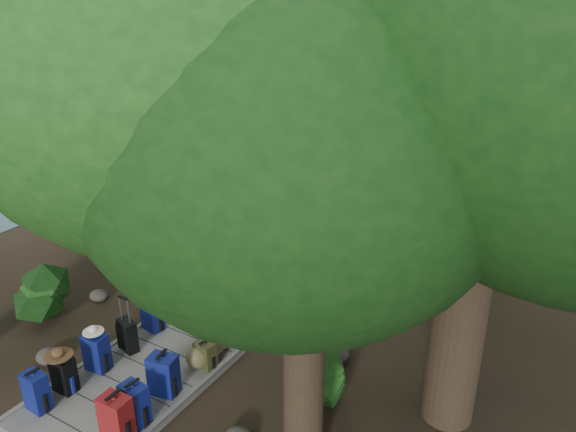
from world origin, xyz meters
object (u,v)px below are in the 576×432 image
Objects in this scene: backpack_left_a at (36,390)px; duffel_right_black at (248,317)px; backpack_left_d at (153,315)px; backpack_right_b at (135,402)px; backpack_left_b at (64,373)px; sun_lounger at (522,176)px; backpack_right_c at (163,373)px; lone_suitcase_on_sand at (408,173)px; backpack_right_d at (205,354)px; duffel_right_khaki at (209,347)px; backpack_right_a at (116,416)px; kayak at (334,139)px; suitcase_on_boardwalk at (128,335)px; backpack_left_c at (96,350)px.

duffel_right_black is (1.41, 3.22, -0.13)m from backpack_left_a.
backpack_left_d is 2.28m from backpack_right_b.
backpack_left_b is 0.37× the size of sun_lounger.
backpack_right_c is 11.18m from lone_suitcase_on_sand.
backpack_left_b reaches higher than backpack_right_d.
backpack_right_a is at bearing -89.49° from duffel_right_khaki.
kayak is 7.22m from sun_lounger.
duffel_right_black is at bearing -79.93° from lone_suitcase_on_sand.
suitcase_on_boardwalk is (0.08, -0.66, -0.00)m from backpack_left_d.
backpack_right_c is 2.05m from duffel_right_black.
backpack_right_d is (1.43, 0.91, -0.10)m from backpack_left_c.
backpack_left_c is 1.02× the size of backpack_right_b.
backpack_right_a is 12.18m from lone_suitcase_on_sand.
backpack_left_b is at bearing -125.21° from duffel_right_black.
backpack_left_d is 0.88× the size of duffel_right_black.
backpack_right_a is (1.39, -2.15, 0.09)m from backpack_left_d.
backpack_left_d is (-0.03, 1.27, -0.07)m from backpack_left_c.
backpack_left_c reaches higher than backpack_left_a.
backpack_left_c is at bearing 91.26° from backpack_left_a.
duffel_right_khaki is 0.93× the size of duffel_right_black.
backpack_right_a is 1.32× the size of suitcase_on_boardwalk.
sun_lounger reaches higher than duffel_right_khaki.
backpack_right_c is at bearing 45.03° from backpack_left_a.
backpack_right_d is (1.45, -0.36, -0.03)m from backpack_left_d.
backpack_left_b is 11.95m from lone_suitcase_on_sand.
backpack_right_b is 0.66m from backpack_right_c.
backpack_right_c is (1.28, 0.12, 0.01)m from backpack_left_c.
backpack_right_c is 1.44× the size of backpack_right_d.
backpack_right_b is (-0.01, 0.34, -0.03)m from backpack_right_a.
duffel_right_black is at bearing 69.48° from backpack_left_a.
backpack_left_a is 1.41m from backpack_right_a.
backpack_right_d is 1.41m from suitcase_on_boardwalk.
backpack_left_b is at bearing -80.48° from backpack_left_d.
suitcase_on_boardwalk reaches higher than kayak.
backpack_right_a is 1.24× the size of duffel_right_khaki.
backpack_right_d is 0.88× the size of suitcase_on_boardwalk.
kayak is (-2.94, 12.99, -0.23)m from backpack_left_d.
duffel_right_khaki is (-0.03, 2.00, -0.17)m from backpack_right_a.
backpack_left_c is at bearing -87.26° from lone_suitcase_on_sand.
lone_suitcase_on_sand is 0.38× the size of sun_lounger.
backpack_right_b is at bearing -98.76° from duffel_right_black.
backpack_right_d is (0.06, 1.79, -0.12)m from backpack_right_a.
sun_lounger is (4.14, 13.47, -0.14)m from backpack_left_b.
backpack_right_a is 1.08× the size of backpack_right_b.
backpack_left_c is at bearing 174.28° from backpack_right_c.
lone_suitcase_on_sand is at bearing 97.00° from backpack_right_b.
backpack_left_c reaches higher than suitcase_on_boardwalk.
backpack_right_d is at bearing -66.57° from duffel_right_khaki.
backpack_left_c reaches higher than duffel_right_black.
duffel_right_khaki is at bearing 50.85° from backpack_left_b.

